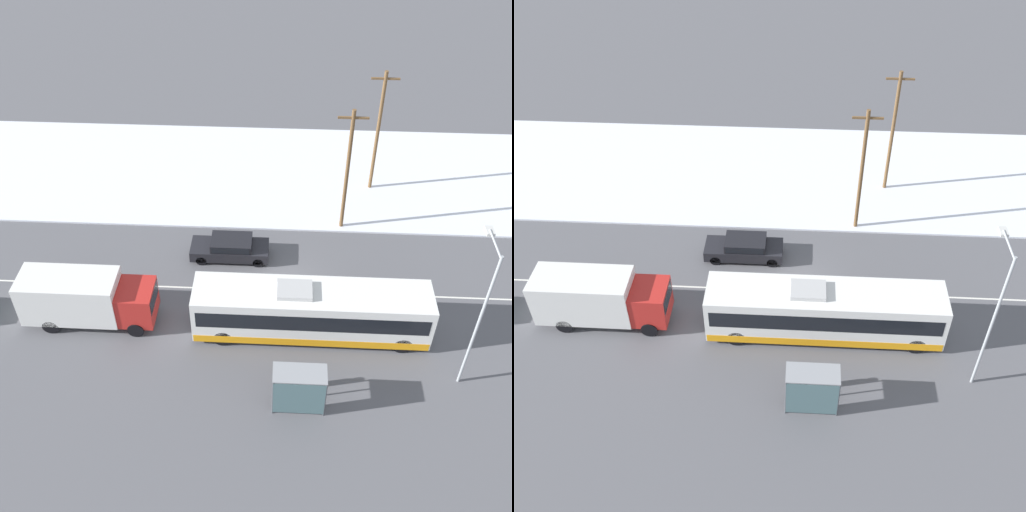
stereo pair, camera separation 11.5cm
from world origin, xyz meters
The scene contains 11 objects.
ground_plane centered at (0.00, 0.00, 0.00)m, with size 120.00×120.00×0.00m, color #56565B.
snow_lot centered at (0.00, 12.24, 0.06)m, with size 80.00×13.21×0.12m.
lane_marking_center centered at (0.00, 0.00, 0.00)m, with size 60.00×0.12×0.00m.
city_bus centered at (1.51, -3.01, 1.55)m, with size 12.34×2.57×3.17m.
box_truck centered at (-10.52, -2.78, 1.69)m, with size 7.11×2.30×3.05m.
sedan_car centered at (-3.25, 2.86, 0.77)m, with size 4.74×1.80×1.41m.
pedestrian_at_stop centered at (0.50, -6.87, 1.12)m, with size 0.66×0.29×1.82m.
bus_shelter centered at (0.89, -8.00, 1.67)m, with size 2.50×1.20×2.40m.
streetlamp centered at (8.87, -5.54, 5.10)m, with size 0.36×2.31×8.24m.
utility_pole_roadside centered at (3.69, 6.21, 4.39)m, with size 1.80×0.24×8.41m.
utility_pole_snowlot centered at (5.96, 10.80, 4.55)m, with size 1.80×0.24×8.72m.
Camera 2 is at (-0.08, -24.85, 24.30)m, focal length 42.00 mm.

